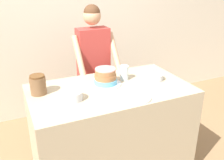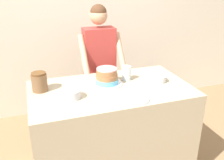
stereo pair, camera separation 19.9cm
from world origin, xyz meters
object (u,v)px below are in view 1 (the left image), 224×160
ceramic_plate (138,98)px  stoneware_jar (38,85)px  cake (105,77)px  frosting_bowl_white (73,95)px  frosting_bowl_pink (155,76)px  drinking_glass (124,73)px  person_baker (94,61)px

ceramic_plate → stoneware_jar: (-0.73, 0.43, 0.08)m
cake → frosting_bowl_white: 0.41m
cake → frosting_bowl_pink: size_ratio=1.89×
frosting_bowl_pink → drinking_glass: drinking_glass is taller
cake → frosting_bowl_pink: cake is taller
person_baker → drinking_glass: size_ratio=11.27×
stoneware_jar → person_baker: bearing=36.7°
person_baker → drinking_glass: 0.54m
frosting_bowl_pink → drinking_glass: (-0.27, 0.13, 0.04)m
cake → ceramic_plate: bearing=-71.7°
person_baker → cake: size_ratio=5.45×
person_baker → frosting_bowl_pink: person_baker is taller
frosting_bowl_white → ceramic_plate: (0.49, -0.20, -0.04)m
frosting_bowl_white → drinking_glass: size_ratio=1.06×
ceramic_plate → stoneware_jar: 0.85m
frosting_bowl_pink → drinking_glass: 0.31m
cake → stoneware_jar: size_ratio=1.71×
cake → ceramic_plate: cake is taller
cake → stoneware_jar: bearing=175.5°
drinking_glass → frosting_bowl_pink: bearing=-26.0°
person_baker → frosting_bowl_pink: 0.77m
person_baker → frosting_bowl_pink: (0.39, -0.66, -0.01)m
cake → frosting_bowl_white: bearing=-152.8°
frosting_bowl_white → drinking_glass: bearing=21.1°
frosting_bowl_pink → drinking_glass: bearing=154.0°
frosting_bowl_pink → stoneware_jar: bearing=172.4°
drinking_glass → stoneware_jar: 0.81m
person_baker → frosting_bowl_pink: size_ratio=10.30×
ceramic_plate → stoneware_jar: bearing=149.4°
frosting_bowl_white → person_baker: bearing=58.9°
cake → ceramic_plate: (0.13, -0.38, -0.06)m
frosting_bowl_pink → cake: bearing=168.6°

